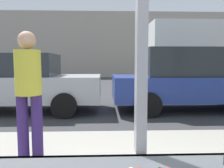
{
  "coord_description": "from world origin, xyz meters",
  "views": [
    {
      "loc": [
        -0.18,
        -0.98,
        1.38
      ],
      "look_at": [
        -0.04,
        2.63,
        1.04
      ],
      "focal_mm": 35.85,
      "sensor_mm": 36.0,
      "label": 1
    }
  ],
  "objects_px": {
    "parked_car_blue": "(189,79)",
    "pedestrian": "(29,87)",
    "box_truck": "(215,55)",
    "parked_car_silver": "(17,82)"
  },
  "relations": [
    {
      "from": "parked_car_blue",
      "to": "pedestrian",
      "type": "xyz_separation_m",
      "value": [
        -3.42,
        -3.55,
        0.18
      ]
    },
    {
      "from": "box_truck",
      "to": "pedestrian",
      "type": "height_order",
      "value": "box_truck"
    },
    {
      "from": "pedestrian",
      "to": "parked_car_silver",
      "type": "bearing_deg",
      "value": 113.06
    },
    {
      "from": "parked_car_silver",
      "to": "parked_car_blue",
      "type": "distance_m",
      "value": 4.94
    },
    {
      "from": "parked_car_silver",
      "to": "pedestrian",
      "type": "distance_m",
      "value": 3.87
    },
    {
      "from": "parked_car_silver",
      "to": "pedestrian",
      "type": "height_order",
      "value": "pedestrian"
    },
    {
      "from": "box_truck",
      "to": "pedestrian",
      "type": "xyz_separation_m",
      "value": [
        -6.29,
        -7.74,
        -0.65
      ]
    },
    {
      "from": "parked_car_silver",
      "to": "box_truck",
      "type": "distance_m",
      "value": 8.9
    },
    {
      "from": "parked_car_blue",
      "to": "box_truck",
      "type": "relative_size",
      "value": 0.67
    },
    {
      "from": "parked_car_silver",
      "to": "parked_car_blue",
      "type": "xyz_separation_m",
      "value": [
        4.94,
        0.0,
        0.06
      ]
    }
  ]
}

